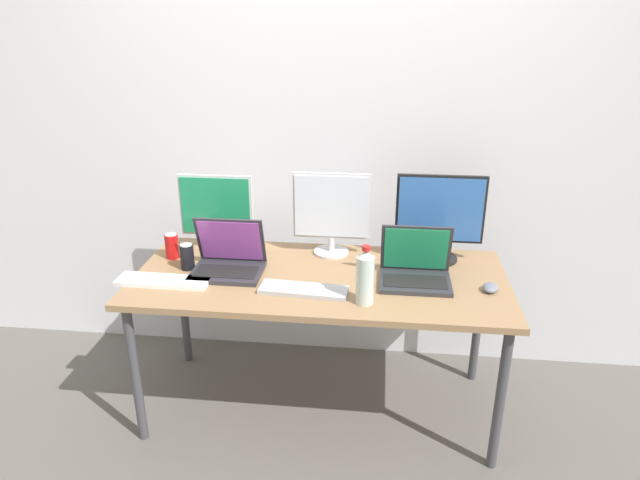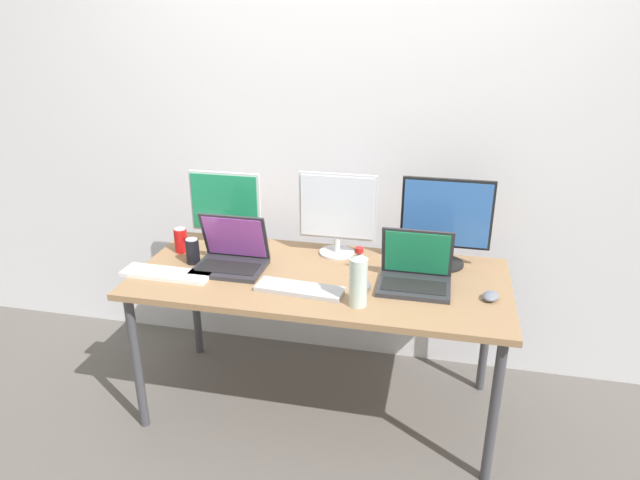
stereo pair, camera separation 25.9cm
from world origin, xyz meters
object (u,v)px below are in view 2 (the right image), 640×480
at_px(work_desk, 320,287).
at_px(water_bottle, 358,279).
at_px(mouse_by_keyboard, 491,296).
at_px(laptop_secondary, 415,273).
at_px(soda_can_by_laptop, 193,251).
at_px(monitor_center, 337,212).
at_px(laptop_silver, 232,256).
at_px(keyboard_aux, 300,289).
at_px(mouse_by_laptop, 364,285).
at_px(monitor_left, 225,208).
at_px(monitor_right, 446,221).
at_px(soda_can_near_keyboard, 181,240).
at_px(keyboard_main, 166,274).

distance_m(work_desk, water_bottle, 0.37).
bearing_deg(mouse_by_keyboard, laptop_secondary, -175.06).
bearing_deg(soda_can_by_laptop, monitor_center, 21.71).
height_order(laptop_silver, keyboard_aux, laptop_silver).
bearing_deg(mouse_by_laptop, work_desk, 143.18).
bearing_deg(laptop_secondary, mouse_by_keyboard, -11.66).
xyz_separation_m(monitor_left, mouse_by_laptop, (0.78, -0.35, -0.19)).
height_order(monitor_right, laptop_silver, monitor_right).
bearing_deg(soda_can_by_laptop, keyboard_aux, -16.97).
distance_m(monitor_right, water_bottle, 0.61).
height_order(monitor_left, laptop_silver, monitor_left).
bearing_deg(soda_can_near_keyboard, water_bottle, -20.65).
relative_size(keyboard_main, soda_can_by_laptop, 3.34).
bearing_deg(work_desk, laptop_silver, 179.73).
bearing_deg(water_bottle, monitor_left, 146.98).
xyz_separation_m(laptop_secondary, soda_can_near_keyboard, (-1.19, 0.13, 0.00)).
xyz_separation_m(work_desk, monitor_center, (0.03, 0.27, 0.28)).
xyz_separation_m(work_desk, monitor_left, (-0.56, 0.26, 0.26)).
bearing_deg(laptop_secondary, keyboard_aux, -161.03).
height_order(mouse_by_keyboard, water_bottle, water_bottle).
bearing_deg(laptop_silver, keyboard_aux, -24.50).
bearing_deg(monitor_right, monitor_left, 179.45).
distance_m(monitor_left, mouse_by_laptop, 0.87).
height_order(monitor_center, keyboard_aux, monitor_center).
xyz_separation_m(mouse_by_keyboard, soda_can_by_laptop, (-1.40, 0.08, 0.05)).
bearing_deg(laptop_silver, monitor_left, 115.36).
xyz_separation_m(monitor_right, soda_can_by_laptop, (-1.19, -0.25, -0.17)).
relative_size(laptop_secondary, keyboard_main, 0.76).
distance_m(laptop_silver, laptop_secondary, 0.87).
bearing_deg(work_desk, mouse_by_keyboard, -5.30).
relative_size(laptop_secondary, soda_can_near_keyboard, 2.53).
height_order(work_desk, soda_can_near_keyboard, soda_can_near_keyboard).
xyz_separation_m(work_desk, mouse_by_keyboard, (0.76, -0.07, 0.08)).
height_order(laptop_secondary, mouse_by_laptop, laptop_secondary).
relative_size(mouse_by_laptop, water_bottle, 0.36).
distance_m(work_desk, keyboard_aux, 0.19).
relative_size(work_desk, keyboard_aux, 4.45).
bearing_deg(soda_can_by_laptop, laptop_silver, -1.24).
distance_m(mouse_by_laptop, water_bottle, 0.19).
distance_m(monitor_center, mouse_by_keyboard, 0.84).
bearing_deg(work_desk, water_bottle, -47.99).
distance_m(monitor_left, laptop_silver, 0.32).
bearing_deg(work_desk, monitor_center, 84.39).
bearing_deg(monitor_left, work_desk, -25.24).
distance_m(mouse_by_laptop, soda_can_near_keyboard, 1.00).
bearing_deg(water_bottle, mouse_by_keyboard, 17.19).
bearing_deg(laptop_secondary, soda_can_near_keyboard, 173.81).
distance_m(laptop_secondary, keyboard_main, 1.15).
bearing_deg(laptop_silver, mouse_by_keyboard, -3.48).
height_order(laptop_silver, keyboard_main, laptop_silver).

